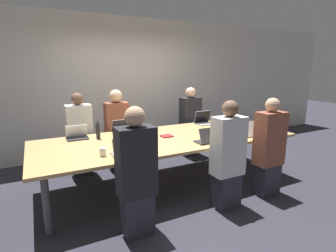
% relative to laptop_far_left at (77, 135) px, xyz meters
% --- Properties ---
extents(ground_plane, '(24.00, 24.00, 0.00)m').
position_rel_laptop_far_left_xyz_m(ground_plane, '(1.24, -0.55, -0.81)').
color(ground_plane, '#2D2D38').
extents(curtain_wall, '(12.00, 0.06, 2.80)m').
position_rel_laptop_far_left_xyz_m(curtain_wall, '(1.24, 1.39, 0.59)').
color(curtain_wall, beige).
rests_on(curtain_wall, ground_plane).
extents(conference_table, '(3.86, 1.49, 0.74)m').
position_rel_laptop_far_left_xyz_m(conference_table, '(1.24, -0.55, -0.11)').
color(conference_table, tan).
rests_on(conference_table, ground_plane).
extents(laptop_far_left, '(0.31, 0.22, 0.21)m').
position_rel_laptop_far_left_xyz_m(laptop_far_left, '(0.00, 0.00, 0.00)').
color(laptop_far_left, '#333338').
rests_on(laptop_far_left, conference_table).
extents(person_far_left, '(0.40, 0.24, 1.39)m').
position_rel_laptop_far_left_xyz_m(person_far_left, '(0.10, 0.42, -0.14)').
color(person_far_left, '#2D2D38').
rests_on(person_far_left, ground_plane).
extents(bottle_far_left, '(0.06, 0.06, 0.27)m').
position_rel_laptop_far_left_xyz_m(bottle_far_left, '(0.28, -0.16, 0.05)').
color(bottle_far_left, black).
rests_on(bottle_far_left, conference_table).
extents(laptop_near_midright, '(0.33, 0.22, 0.22)m').
position_rel_laptop_far_left_xyz_m(laptop_near_midright, '(1.61, -1.08, 0.00)').
color(laptop_near_midright, '#333338').
rests_on(laptop_near_midright, conference_table).
extents(person_near_midright, '(0.40, 0.24, 1.40)m').
position_rel_laptop_far_left_xyz_m(person_near_midright, '(1.59, -1.53, -0.13)').
color(person_near_midright, '#2D2D38').
rests_on(person_near_midright, ground_plane).
extents(cup_near_midright, '(0.08, 0.08, 0.09)m').
position_rel_laptop_far_left_xyz_m(cup_near_midright, '(1.85, -1.03, -0.02)').
color(cup_near_midright, brown).
rests_on(cup_near_midright, conference_table).
extents(laptop_far_right, '(0.32, 0.25, 0.25)m').
position_rel_laptop_far_left_xyz_m(laptop_far_right, '(2.28, 0.00, 0.01)').
color(laptop_far_right, '#B7B7BC').
rests_on(laptop_far_right, conference_table).
extents(person_far_right, '(0.40, 0.24, 1.40)m').
position_rel_laptop_far_left_xyz_m(person_far_right, '(2.28, 0.48, -0.13)').
color(person_far_right, '#2D2D38').
rests_on(person_far_right, ground_plane).
extents(laptop_near_left, '(0.33, 0.22, 0.22)m').
position_rel_laptop_far_left_xyz_m(laptop_near_left, '(0.41, -1.05, 0.00)').
color(laptop_near_left, gray).
rests_on(laptop_near_left, conference_table).
extents(person_near_left, '(0.40, 0.24, 1.41)m').
position_rel_laptop_far_left_xyz_m(person_near_left, '(0.36, -1.53, -0.12)').
color(person_near_left, '#2D2D38').
rests_on(person_near_left, ground_plane).
extents(cup_near_left, '(0.07, 0.07, 0.10)m').
position_rel_laptop_far_left_xyz_m(cup_near_left, '(0.15, -0.97, -0.01)').
color(cup_near_left, white).
rests_on(cup_near_left, conference_table).
extents(laptop_near_right, '(0.31, 0.25, 0.24)m').
position_rel_laptop_far_left_xyz_m(laptop_near_right, '(2.31, -1.06, 0.01)').
color(laptop_near_right, silver).
rests_on(laptop_near_right, conference_table).
extents(person_near_right, '(0.40, 0.24, 1.39)m').
position_rel_laptop_far_left_xyz_m(person_near_right, '(2.33, -1.51, -0.14)').
color(person_near_right, '#2D2D38').
rests_on(person_near_right, ground_plane).
extents(cup_near_right, '(0.10, 0.10, 0.09)m').
position_rel_laptop_far_left_xyz_m(cup_near_right, '(2.57, -1.04, -0.02)').
color(cup_near_right, '#232328').
rests_on(cup_near_right, conference_table).
extents(laptop_far_midleft, '(0.32, 0.23, 0.22)m').
position_rel_laptop_far_left_xyz_m(laptop_far_midleft, '(0.71, 0.02, 0.00)').
color(laptop_far_midleft, gray).
rests_on(laptop_far_midleft, conference_table).
extents(person_far_midleft, '(0.40, 0.24, 1.42)m').
position_rel_laptop_far_left_xyz_m(person_far_midleft, '(0.74, 0.43, -0.12)').
color(person_far_midleft, '#2D2D38').
rests_on(person_far_midleft, ground_plane).
extents(stapler, '(0.09, 0.16, 0.05)m').
position_rel_laptop_far_left_xyz_m(stapler, '(0.89, -0.73, -0.04)').
color(stapler, black).
rests_on(stapler, conference_table).
extents(notebook, '(0.17, 0.16, 0.02)m').
position_rel_laptop_far_left_xyz_m(notebook, '(1.24, -0.51, -0.05)').
color(notebook, maroon).
rests_on(notebook, conference_table).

